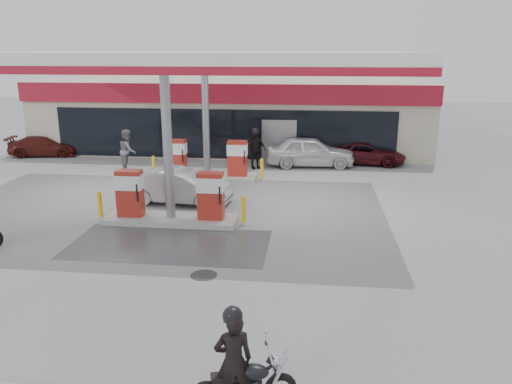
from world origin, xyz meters
TOP-DOWN VIEW (x-y plane):
  - ground at (0.00, 0.00)m, footprint 90.00×90.00m
  - wet_patch at (0.50, 0.00)m, footprint 6.00×3.00m
  - drain_cover at (2.00, -2.00)m, footprint 0.70×0.70m
  - store_building at (0.01, 15.94)m, footprint 22.00×8.22m
  - canopy at (0.00, 5.00)m, footprint 16.00×10.02m
  - pump_island_near at (0.00, 2.00)m, footprint 5.14×1.30m
  - pump_island_far at (0.00, 8.00)m, footprint 5.14×1.30m
  - main_motorcycle at (3.74, -6.79)m, footprint 1.76×0.76m
  - biker_main at (3.56, -6.84)m, footprint 0.73×0.60m
  - sedan_white at (4.63, 11.10)m, footprint 4.54×2.09m
  - attendant at (-4.07, 9.00)m, footprint 1.00×1.16m
  - hatchback_silver at (-0.28, 4.20)m, footprint 4.13×1.76m
  - parked_car_left at (-10.00, 12.00)m, footprint 4.02×2.18m
  - parked_car_right at (7.49, 12.00)m, footprint 4.21×2.34m
  - biker_walking at (1.93, 10.29)m, footprint 1.19×0.90m

SIDE VIEW (x-z plane):
  - ground at x=0.00m, z-range 0.00..0.00m
  - wet_patch at x=0.50m, z-range 0.00..0.00m
  - drain_cover at x=2.00m, z-range 0.00..0.01m
  - main_motorcycle at x=3.74m, z-range -0.05..0.87m
  - parked_car_left at x=-10.00m, z-range 0.00..1.10m
  - parked_car_right at x=7.49m, z-range 0.00..1.11m
  - hatchback_silver at x=-0.28m, z-range 0.00..1.32m
  - pump_island_near at x=0.00m, z-range -0.18..1.60m
  - pump_island_far at x=0.00m, z-range -0.18..1.60m
  - sedan_white at x=4.63m, z-range 0.00..1.51m
  - biker_main at x=3.56m, z-range 0.00..1.73m
  - biker_walking at x=1.93m, z-range 0.00..1.89m
  - attendant at x=-4.07m, z-range 0.00..2.03m
  - store_building at x=0.01m, z-range 0.01..4.01m
  - canopy at x=0.00m, z-range 2.51..8.02m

